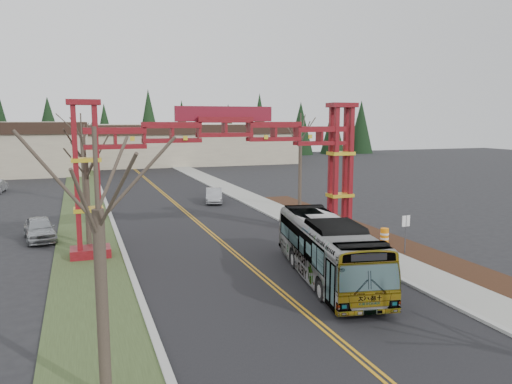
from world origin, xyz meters
name	(u,v)px	position (x,y,z in m)	size (l,w,h in m)	color
road	(200,224)	(0.00, 25.00, 0.01)	(12.00, 110.00, 0.02)	black
lane_line_left	(198,224)	(-0.12, 25.00, 0.03)	(0.12, 100.00, 0.01)	#C08316
lane_line_right	(201,224)	(0.12, 25.00, 0.03)	(0.12, 100.00, 0.01)	#C08316
curb_right	(275,218)	(6.15, 25.00, 0.07)	(0.30, 110.00, 0.15)	#A8A9A4
sidewalk_right	(292,217)	(7.60, 25.00, 0.08)	(2.60, 110.00, 0.14)	gray
landscape_strip	(447,264)	(10.20, 10.00, 0.06)	(2.60, 50.00, 0.12)	black
grass_median	(88,231)	(-8.00, 25.00, 0.04)	(4.00, 110.00, 0.08)	#344321
curb_left	(115,229)	(-6.15, 25.00, 0.07)	(0.30, 110.00, 0.15)	#A8A9A4
gateway_arch	(225,150)	(0.00, 18.00, 5.98)	(18.20, 1.60, 8.90)	#5E0C0E
retail_building_east	(183,143)	(10.00, 79.95, 3.51)	(38.00, 20.30, 7.00)	tan
conifer_treeline	(122,127)	(0.25, 92.00, 6.49)	(116.10, 5.60, 13.00)	black
transit_bus	(328,249)	(2.87, 9.97, 1.52)	(2.56, 10.92, 3.04)	#A0A3A8
silver_sedan	(214,195)	(3.57, 34.14, 0.69)	(1.46, 4.20, 1.38)	#A5A8AD
parked_car_near_a	(40,229)	(-11.00, 23.54, 0.77)	(1.81, 4.49, 1.53)	#A1A6A9
bare_tree_median_near	(98,211)	(-8.00, 2.38, 5.42)	(3.30, 3.30, 7.63)	#382D26
bare_tree_median_mid	(85,161)	(-8.00, 20.97, 5.28)	(3.37, 3.37, 7.53)	#382D26
bare_tree_median_far	(82,137)	(-8.00, 37.61, 6.21)	(3.27, 3.27, 8.41)	#382D26
bare_tree_right_far	(300,137)	(10.00, 28.73, 6.27)	(3.12, 3.12, 8.38)	#382D26
street_sign	(406,227)	(9.22, 12.43, 1.68)	(0.53, 0.07, 2.34)	#3F3F44
barrel_south	(384,236)	(9.65, 15.12, 0.50)	(0.54, 0.54, 1.00)	orange
barrel_mid	(332,222)	(8.68, 20.20, 0.50)	(0.54, 0.54, 1.00)	orange
barrel_north	(330,219)	(9.03, 21.25, 0.46)	(0.49, 0.49, 0.91)	orange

